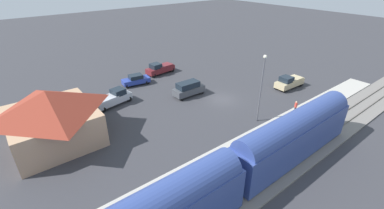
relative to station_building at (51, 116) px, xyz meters
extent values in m
plane|color=#38383D|center=(-4.00, -22.00, -3.23)|extent=(200.00, 200.00, 0.00)
cube|color=slate|center=(-18.00, -22.00, -3.14)|extent=(4.80, 70.00, 0.18)
cube|color=#59544C|center=(-18.72, -22.00, -2.99)|extent=(0.10, 70.00, 0.12)
cube|color=#59544C|center=(-17.28, -22.00, -2.99)|extent=(0.10, 70.00, 0.12)
cube|color=#B7B2A8|center=(-14.00, -22.00, -3.08)|extent=(3.20, 46.00, 0.30)
cube|color=#33478C|center=(-18.00, -18.15, -1.08)|extent=(2.90, 16.18, 3.70)
cube|color=gold|center=(-16.54, -18.15, -1.38)|extent=(0.04, 14.88, 0.36)
cylinder|color=#33478C|center=(-18.00, -18.15, 0.67)|extent=(2.75, 15.53, 2.76)
cube|color=tan|center=(0.00, 0.00, -1.30)|extent=(9.08, 8.60, 3.84)
pyramid|color=maroon|center=(0.00, 0.00, 1.79)|extent=(9.88, 9.40, 2.35)
cube|color=#4C3323|center=(0.00, -4.33, -2.18)|extent=(1.10, 0.08, 2.10)
cylinder|color=#333338|center=(-13.27, -26.38, -2.50)|extent=(0.22, 0.22, 0.85)
cylinder|color=#CC3F33|center=(-13.27, -26.38, -1.77)|extent=(0.36, 0.36, 0.62)
sphere|color=tan|center=(-13.27, -26.38, -1.34)|extent=(0.24, 0.24, 0.24)
cylinder|color=#23284C|center=(-14.32, -27.64, -2.50)|extent=(0.22, 0.22, 0.85)
cylinder|color=green|center=(-14.32, -27.64, -1.77)|extent=(0.36, 0.36, 0.62)
sphere|color=tan|center=(-14.32, -27.64, -1.34)|extent=(0.24, 0.24, 0.24)
cube|color=maroon|center=(10.90, -20.61, -2.39)|extent=(2.44, 5.55, 0.92)
cube|color=#19232D|center=(10.80, -19.59, -1.51)|extent=(1.87, 1.88, 0.84)
cylinder|color=black|center=(9.85, -18.55, -2.85)|extent=(0.22, 0.76, 0.76)
cylinder|color=black|center=(11.56, -18.40, -2.85)|extent=(0.22, 0.76, 0.76)
cylinder|color=black|center=(10.23, -22.83, -2.85)|extent=(0.22, 0.76, 0.76)
cylinder|color=black|center=(11.95, -22.68, -2.85)|extent=(0.22, 0.76, 0.76)
cube|color=maroon|center=(10.98, -21.56, -1.83)|extent=(2.12, 3.13, 0.20)
cube|color=#283D9E|center=(9.01, -14.62, -2.51)|extent=(2.47, 4.72, 0.76)
cube|color=#19232D|center=(9.01, -14.62, -1.81)|extent=(1.92, 2.37, 0.64)
cylinder|color=black|center=(8.46, -12.83, -2.89)|extent=(0.22, 0.68, 0.68)
cylinder|color=black|center=(10.04, -13.06, -2.89)|extent=(0.22, 0.68, 0.68)
cylinder|color=black|center=(7.97, -16.19, -2.89)|extent=(0.22, 0.68, 0.68)
cylinder|color=black|center=(9.55, -16.42, -2.89)|extent=(0.22, 0.68, 0.68)
cube|color=#C6B284|center=(-7.61, -33.63, -2.39)|extent=(2.14, 5.46, 0.92)
cube|color=#19232D|center=(-7.57, -32.61, -1.51)|extent=(1.78, 1.79, 0.84)
cylinder|color=black|center=(-8.40, -31.45, -2.85)|extent=(0.22, 0.76, 0.76)
cylinder|color=black|center=(-6.68, -31.51, -2.85)|extent=(0.22, 0.76, 0.76)
cylinder|color=black|center=(-8.54, -35.75, -2.85)|extent=(0.22, 0.76, 0.76)
cylinder|color=black|center=(-6.82, -35.81, -2.85)|extent=(0.22, 0.76, 0.76)
cube|color=#C6B284|center=(-7.64, -34.58, -1.83)|extent=(1.96, 3.03, 0.20)
cube|color=silver|center=(4.42, -8.57, -2.39)|extent=(2.95, 5.67, 0.92)
cube|color=#19232D|center=(4.62, -9.58, -1.51)|extent=(2.02, 2.03, 0.84)
cylinder|color=black|center=(5.67, -10.52, -2.85)|extent=(0.22, 0.76, 0.76)
cylinder|color=black|center=(3.99, -10.85, -2.85)|extent=(0.22, 0.76, 0.76)
cylinder|color=black|center=(4.85, -6.30, -2.85)|extent=(0.22, 0.76, 0.76)
cylinder|color=black|center=(3.17, -6.62, -2.85)|extent=(0.22, 0.76, 0.76)
cube|color=silver|center=(4.24, -7.64, -1.83)|extent=(2.39, 3.27, 0.20)
cube|color=#47494F|center=(0.24, -19.01, -2.39)|extent=(2.06, 4.94, 1.00)
cube|color=#19232D|center=(0.24, -18.86, -1.45)|extent=(1.79, 3.46, 0.88)
cylinder|color=black|center=(1.06, -20.92, -2.89)|extent=(0.22, 0.68, 0.68)
cylinder|color=black|center=(-0.66, -20.89, -2.89)|extent=(0.22, 0.68, 0.68)
cylinder|color=black|center=(1.14, -17.12, -2.89)|extent=(0.22, 0.68, 0.68)
cylinder|color=black|center=(-0.58, -17.09, -2.89)|extent=(0.22, 0.68, 0.68)
cylinder|color=#515156|center=(-11.20, -21.21, 0.93)|extent=(0.16, 0.16, 8.32)
sphere|color=#EAE5C6|center=(-11.20, -21.21, 5.27)|extent=(0.44, 0.44, 0.44)
camera|label=1|loc=(-28.82, 3.33, 14.31)|focal=24.66mm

